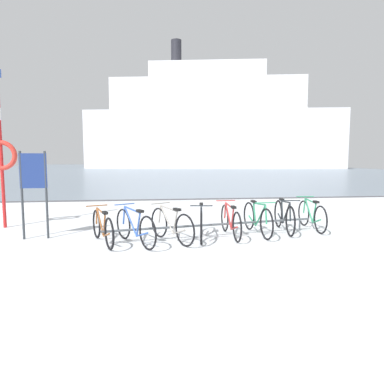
{
  "coord_description": "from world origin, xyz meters",
  "views": [
    {
      "loc": [
        -1.81,
        -4.15,
        1.73
      ],
      "look_at": [
        -0.7,
        5.0,
        0.82
      ],
      "focal_mm": 30.71,
      "sensor_mm": 36.0,
      "label": 1
    }
  ],
  "objects_px": {
    "bicycle_2": "(171,225)",
    "ferry_ship": "(211,126)",
    "bicycle_7": "(312,215)",
    "bicycle_0": "(102,227)",
    "info_sign": "(34,180)",
    "bicycle_5": "(257,219)",
    "bicycle_4": "(230,221)",
    "rescue_post": "(1,151)",
    "bicycle_3": "(201,222)",
    "bicycle_1": "(135,227)",
    "bicycle_6": "(284,216)"
  },
  "relations": [
    {
      "from": "bicycle_4",
      "to": "bicycle_5",
      "type": "bearing_deg",
      "value": 10.32
    },
    {
      "from": "bicycle_4",
      "to": "bicycle_7",
      "type": "height_order",
      "value": "bicycle_7"
    },
    {
      "from": "bicycle_7",
      "to": "info_sign",
      "type": "xyz_separation_m",
      "value": [
        -6.46,
        -0.19,
        0.94
      ]
    },
    {
      "from": "bicycle_0",
      "to": "bicycle_3",
      "type": "distance_m",
      "value": 2.1
    },
    {
      "from": "bicycle_0",
      "to": "bicycle_5",
      "type": "xyz_separation_m",
      "value": [
        3.44,
        0.43,
        0.03
      ]
    },
    {
      "from": "bicycle_1",
      "to": "bicycle_0",
      "type": "bearing_deg",
      "value": 169.57
    },
    {
      "from": "bicycle_1",
      "to": "bicycle_7",
      "type": "distance_m",
      "value": 4.38
    },
    {
      "from": "bicycle_3",
      "to": "ferry_ship",
      "type": "bearing_deg",
      "value": 79.58
    },
    {
      "from": "bicycle_3",
      "to": "bicycle_6",
      "type": "distance_m",
      "value": 2.13
    },
    {
      "from": "bicycle_0",
      "to": "bicycle_3",
      "type": "bearing_deg",
      "value": 5.48
    },
    {
      "from": "bicycle_4",
      "to": "bicycle_5",
      "type": "xyz_separation_m",
      "value": [
        0.67,
        0.12,
        0.02
      ]
    },
    {
      "from": "bicycle_6",
      "to": "bicycle_7",
      "type": "bearing_deg",
      "value": 10.44
    },
    {
      "from": "bicycle_3",
      "to": "rescue_post",
      "type": "bearing_deg",
      "value": 159.93
    },
    {
      "from": "bicycle_1",
      "to": "bicycle_4",
      "type": "bearing_deg",
      "value": 11.54
    },
    {
      "from": "bicycle_3",
      "to": "bicycle_4",
      "type": "height_order",
      "value": "bicycle_3"
    },
    {
      "from": "bicycle_3",
      "to": "bicycle_0",
      "type": "bearing_deg",
      "value": -174.52
    },
    {
      "from": "bicycle_2",
      "to": "ferry_ship",
      "type": "xyz_separation_m",
      "value": [
        11.5,
        59.09,
        8.09
      ]
    },
    {
      "from": "bicycle_1",
      "to": "bicycle_7",
      "type": "xyz_separation_m",
      "value": [
        4.29,
        0.92,
        -0.0
      ]
    },
    {
      "from": "bicycle_7",
      "to": "bicycle_5",
      "type": "bearing_deg",
      "value": -166.5
    },
    {
      "from": "bicycle_2",
      "to": "bicycle_7",
      "type": "relative_size",
      "value": 0.9
    },
    {
      "from": "bicycle_3",
      "to": "bicycle_7",
      "type": "bearing_deg",
      "value": 11.72
    },
    {
      "from": "bicycle_0",
      "to": "info_sign",
      "type": "relative_size",
      "value": 0.84
    },
    {
      "from": "bicycle_7",
      "to": "bicycle_1",
      "type": "bearing_deg",
      "value": -167.95
    },
    {
      "from": "bicycle_4",
      "to": "bicycle_5",
      "type": "relative_size",
      "value": 0.99
    },
    {
      "from": "bicycle_0",
      "to": "bicycle_5",
      "type": "relative_size",
      "value": 0.92
    },
    {
      "from": "bicycle_6",
      "to": "bicycle_7",
      "type": "xyz_separation_m",
      "value": [
        0.77,
        0.14,
        -0.01
      ]
    },
    {
      "from": "rescue_post",
      "to": "bicycle_6",
      "type": "bearing_deg",
      "value": -10.74
    },
    {
      "from": "bicycle_5",
      "to": "rescue_post",
      "type": "bearing_deg",
      "value": 166.07
    },
    {
      "from": "bicycle_2",
      "to": "bicycle_5",
      "type": "height_order",
      "value": "bicycle_5"
    },
    {
      "from": "bicycle_4",
      "to": "ferry_ship",
      "type": "xyz_separation_m",
      "value": [
        10.15,
        58.78,
        8.09
      ]
    },
    {
      "from": "bicycle_1",
      "to": "bicycle_5",
      "type": "height_order",
      "value": "bicycle_5"
    },
    {
      "from": "bicycle_7",
      "to": "ferry_ship",
      "type": "distance_m",
      "value": 59.39
    },
    {
      "from": "bicycle_2",
      "to": "bicycle_4",
      "type": "distance_m",
      "value": 1.39
    },
    {
      "from": "bicycle_1",
      "to": "info_sign",
      "type": "xyz_separation_m",
      "value": [
        -2.18,
        0.73,
        0.93
      ]
    },
    {
      "from": "ferry_ship",
      "to": "bicycle_2",
      "type": "bearing_deg",
      "value": -101.02
    },
    {
      "from": "bicycle_6",
      "to": "ferry_ship",
      "type": "height_order",
      "value": "ferry_ship"
    },
    {
      "from": "bicycle_0",
      "to": "info_sign",
      "type": "bearing_deg",
      "value": 158.11
    },
    {
      "from": "bicycle_1",
      "to": "bicycle_2",
      "type": "height_order",
      "value": "bicycle_1"
    },
    {
      "from": "bicycle_6",
      "to": "rescue_post",
      "type": "bearing_deg",
      "value": 169.26
    },
    {
      "from": "bicycle_7",
      "to": "rescue_post",
      "type": "xyz_separation_m",
      "value": [
        -7.67,
        1.16,
        1.58
      ]
    },
    {
      "from": "bicycle_4",
      "to": "ferry_ship",
      "type": "height_order",
      "value": "ferry_ship"
    },
    {
      "from": "bicycle_6",
      "to": "ferry_ship",
      "type": "relative_size",
      "value": 0.03
    },
    {
      "from": "bicycle_0",
      "to": "bicycle_5",
      "type": "bearing_deg",
      "value": 7.14
    },
    {
      "from": "bicycle_7",
      "to": "ferry_ship",
      "type": "bearing_deg",
      "value": 82.21
    },
    {
      "from": "bicycle_7",
      "to": "info_sign",
      "type": "relative_size",
      "value": 0.85
    },
    {
      "from": "bicycle_4",
      "to": "info_sign",
      "type": "xyz_separation_m",
      "value": [
        -4.29,
        0.3,
        0.94
      ]
    },
    {
      "from": "bicycle_4",
      "to": "rescue_post",
      "type": "distance_m",
      "value": 5.95
    },
    {
      "from": "bicycle_0",
      "to": "bicycle_1",
      "type": "bearing_deg",
      "value": -10.43
    },
    {
      "from": "bicycle_6",
      "to": "bicycle_7",
      "type": "relative_size",
      "value": 1.07
    },
    {
      "from": "bicycle_7",
      "to": "ferry_ship",
      "type": "height_order",
      "value": "ferry_ship"
    }
  ]
}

